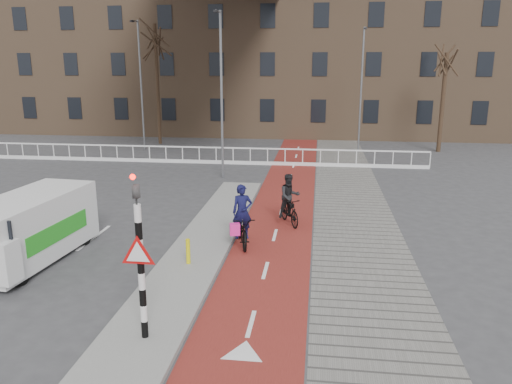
# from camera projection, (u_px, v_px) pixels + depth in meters

# --- Properties ---
(ground) EXTENTS (120.00, 120.00, 0.00)m
(ground) POSITION_uv_depth(u_px,v_px,m) (196.00, 300.00, 12.31)
(ground) COLOR #38383A
(ground) RESTS_ON ground
(bike_lane) EXTENTS (2.50, 60.00, 0.01)m
(bike_lane) POSITION_uv_depth(u_px,v_px,m) (285.00, 197.00, 21.73)
(bike_lane) COLOR maroon
(bike_lane) RESTS_ON ground
(sidewalk) EXTENTS (3.00, 60.00, 0.01)m
(sidewalk) POSITION_uv_depth(u_px,v_px,m) (350.00, 199.00, 21.39)
(sidewalk) COLOR slate
(sidewalk) RESTS_ON ground
(curb_island) EXTENTS (1.80, 16.00, 0.12)m
(curb_island) POSITION_uv_depth(u_px,v_px,m) (205.00, 241.00, 16.23)
(curb_island) COLOR gray
(curb_island) RESTS_ON ground
(traffic_signal) EXTENTS (0.80, 0.80, 3.68)m
(traffic_signal) POSITION_uv_depth(u_px,v_px,m) (140.00, 253.00, 9.95)
(traffic_signal) COLOR black
(traffic_signal) RESTS_ON curb_island
(bollard) EXTENTS (0.12, 0.12, 0.73)m
(bollard) POSITION_uv_depth(u_px,v_px,m) (188.00, 251.00, 14.16)
(bollard) COLOR yellow
(bollard) RESTS_ON curb_island
(cyclist_near) EXTENTS (1.16, 2.01, 1.98)m
(cyclist_near) POSITION_uv_depth(u_px,v_px,m) (242.00, 225.00, 15.85)
(cyclist_near) COLOR black
(cyclist_near) RESTS_ON bike_lane
(cyclist_far) EXTENTS (1.15, 1.76, 1.85)m
(cyclist_far) POSITION_uv_depth(u_px,v_px,m) (289.00, 204.00, 17.89)
(cyclist_far) COLOR black
(cyclist_far) RESTS_ON bike_lane
(van) EXTENTS (2.22, 4.68, 1.95)m
(van) POSITION_uv_depth(u_px,v_px,m) (29.00, 227.00, 14.53)
(van) COLOR silver
(van) RESTS_ON ground
(railing) EXTENTS (28.00, 0.10, 0.99)m
(railing) POSITION_uv_depth(u_px,v_px,m) (183.00, 158.00, 29.17)
(railing) COLOR silver
(railing) RESTS_ON ground
(townhouse_row) EXTENTS (46.00, 10.00, 15.90)m
(townhouse_row) POSITION_uv_depth(u_px,v_px,m) (251.00, 37.00, 41.46)
(townhouse_row) COLOR #7F6047
(townhouse_row) RESTS_ON ground
(tree_mid) EXTENTS (0.24, 0.24, 8.31)m
(tree_mid) POSITION_uv_depth(u_px,v_px,m) (158.00, 85.00, 35.26)
(tree_mid) COLOR black
(tree_mid) RESTS_ON ground
(tree_right) EXTENTS (0.27, 0.27, 6.32)m
(tree_right) POSITION_uv_depth(u_px,v_px,m) (443.00, 103.00, 32.19)
(tree_right) COLOR black
(tree_right) RESTS_ON ground
(streetlight_near) EXTENTS (0.12, 0.12, 8.08)m
(streetlight_near) POSITION_uv_depth(u_px,v_px,m) (222.00, 98.00, 24.37)
(streetlight_near) COLOR slate
(streetlight_near) RESTS_ON ground
(streetlight_left) EXTENTS (0.12, 0.12, 8.35)m
(streetlight_left) POSITION_uv_depth(u_px,v_px,m) (141.00, 87.00, 32.87)
(streetlight_left) COLOR slate
(streetlight_left) RESTS_ON ground
(streetlight_right) EXTENTS (0.12, 0.12, 7.86)m
(streetlight_right) POSITION_uv_depth(u_px,v_px,m) (361.00, 91.00, 31.98)
(streetlight_right) COLOR slate
(streetlight_right) RESTS_ON ground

